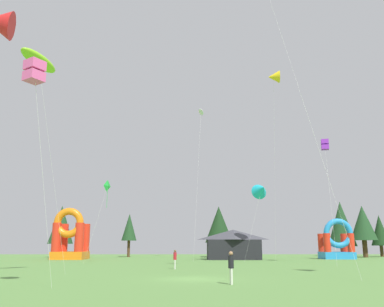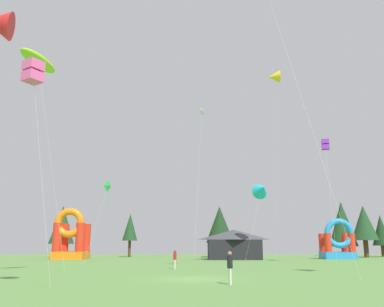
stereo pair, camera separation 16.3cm
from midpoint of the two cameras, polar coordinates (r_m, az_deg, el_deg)
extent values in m
plane|color=#5B8C42|center=(27.17, 0.32, -16.85)|extent=(120.00, 120.00, 0.00)
pyramid|color=green|center=(48.69, -11.30, -4.48)|extent=(0.62, 0.99, 0.99)
cylinder|color=green|center=(48.59, -11.43, -5.90)|extent=(0.04, 0.04, 2.43)
cylinder|color=silver|center=(48.19, -12.92, -9.44)|extent=(2.13, 0.81, 8.56)
cube|color=#EA599E|center=(22.91, -20.85, 9.78)|extent=(1.14, 1.14, 0.50)
cube|color=#EA599E|center=(23.13, -20.73, 11.17)|extent=(1.14, 1.14, 0.50)
cylinder|color=silver|center=(22.18, -19.74, -3.23)|extent=(1.13, 1.69, 10.77)
cube|color=purple|center=(49.86, 17.95, 0.83)|extent=(0.99, 0.99, 0.53)
cube|color=purple|center=(50.00, 17.90, 1.54)|extent=(0.99, 0.99, 0.53)
cylinder|color=silver|center=(46.42, 18.64, -6.10)|extent=(1.27, 4.82, 13.26)
ellipsoid|color=white|center=(64.99, 1.40, 5.71)|extent=(1.12, 2.19, 0.94)
cylinder|color=silver|center=(58.32, 0.94, -3.44)|extent=(1.32, 8.37, 22.20)
ellipsoid|color=#8CD826|center=(32.69, -20.22, 11.83)|extent=(2.51, 3.45, 1.44)
cylinder|color=silver|center=(31.94, -18.56, -1.93)|extent=(1.83, 3.77, 15.10)
cone|color=yellow|center=(53.54, 11.30, 10.28)|extent=(1.51, 1.64, 1.54)
cylinder|color=silver|center=(53.16, 11.44, -2.19)|extent=(0.48, 5.71, 22.47)
cone|color=#19B7CC|center=(53.70, 9.64, -4.90)|extent=(2.38, 2.52, 2.33)
cylinder|color=silver|center=(52.90, 8.54, -9.66)|extent=(2.45, 0.49, 8.88)
cylinder|color=silver|center=(30.64, 15.48, 5.73)|extent=(4.14, 4.52, 22.81)
cylinder|color=silver|center=(37.19, -2.24, -14.98)|extent=(0.12, 0.12, 0.79)
cylinder|color=silver|center=(37.03, -2.24, -15.00)|extent=(0.12, 0.12, 0.79)
cylinder|color=#B21E26|center=(37.08, -2.23, -13.89)|extent=(0.28, 0.28, 0.63)
sphere|color=brown|center=(37.07, -2.22, -13.24)|extent=(0.21, 0.21, 0.21)
cylinder|color=silver|center=(23.50, 5.51, -16.48)|extent=(0.14, 0.14, 0.85)
cylinder|color=silver|center=(23.66, 5.41, -16.45)|extent=(0.14, 0.14, 0.85)
cylinder|color=black|center=(23.54, 5.42, -14.61)|extent=(0.34, 0.34, 0.68)
sphere|color=#9E704C|center=(23.52, 5.40, -13.50)|extent=(0.23, 0.23, 0.23)
cube|color=orange|center=(62.31, -16.20, -13.29)|extent=(4.37, 4.70, 1.06)
cylinder|color=red|center=(61.07, -17.96, -10.87)|extent=(1.22, 1.22, 3.91)
cylinder|color=red|center=(60.21, -15.04, -11.04)|extent=(1.22, 1.22, 3.91)
cylinder|color=red|center=(64.39, -17.02, -10.97)|extent=(1.22, 1.22, 3.91)
cylinder|color=red|center=(63.58, -14.25, -11.12)|extent=(1.22, 1.22, 3.91)
torus|color=orange|center=(60.68, -16.40, -9.12)|extent=(4.13, 0.98, 4.13)
cube|color=#268CD8|center=(64.58, 19.44, -13.06)|extent=(4.37, 3.54, 0.98)
cylinder|color=red|center=(62.81, 18.23, -11.55)|extent=(0.99, 0.99, 2.60)
cylinder|color=red|center=(63.94, 21.16, -11.34)|extent=(0.99, 0.99, 2.60)
cylinder|color=red|center=(65.24, 17.52, -11.59)|extent=(0.99, 0.99, 2.60)
cylinder|color=red|center=(66.33, 20.36, -11.40)|extent=(0.99, 0.99, 2.60)
torus|color=#268CD8|center=(63.37, 19.63, -10.28)|extent=(4.17, 0.79, 4.17)
cube|color=black|center=(59.24, 5.90, -12.98)|extent=(7.21, 4.11, 2.69)
pyramid|color=#3F3F47|center=(59.24, 5.85, -11.02)|extent=(7.21, 4.11, 1.37)
cylinder|color=#4C331E|center=(71.23, -17.54, -12.59)|extent=(0.72, 0.72, 2.12)
cone|color=#1E4221|center=(71.29, -17.32, -9.30)|extent=(4.00, 4.00, 6.07)
cylinder|color=#4C331E|center=(70.22, -8.52, -12.81)|extent=(0.44, 0.44, 2.63)
cone|color=#1E4221|center=(70.26, -8.43, -9.97)|extent=(2.46, 2.46, 4.34)
cylinder|color=#4C331E|center=(68.17, 3.94, -13.08)|extent=(0.80, 0.80, 2.29)
cone|color=#193819|center=(68.23, 3.89, -9.68)|extent=(4.44, 4.44, 5.79)
cylinder|color=#4C331E|center=(76.28, 20.24, -12.50)|extent=(0.85, 0.85, 1.71)
cone|color=#1E4221|center=(76.34, 19.99, -9.04)|extent=(4.72, 4.72, 7.53)
cylinder|color=#4C331E|center=(73.08, 22.86, -11.96)|extent=(0.75, 0.75, 2.68)
cone|color=#1E4221|center=(73.14, 22.60, -8.77)|extent=(4.15, 4.15, 5.50)
cylinder|color=#4C331E|center=(78.59, 24.80, -12.07)|extent=(0.55, 0.55, 1.82)
cone|color=#193819|center=(78.61, 24.57, -9.55)|extent=(3.04, 3.04, 5.11)
camera|label=1|loc=(0.08, -89.88, -0.03)|focal=38.84mm
camera|label=2|loc=(0.08, 90.12, 0.03)|focal=38.84mm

